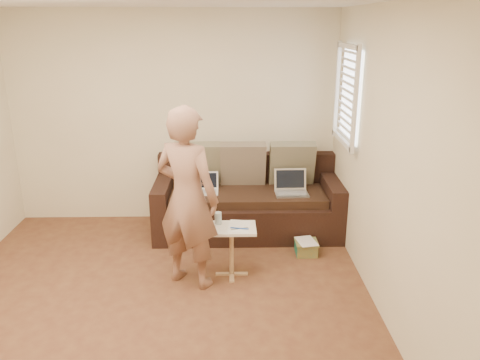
% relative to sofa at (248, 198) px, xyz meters
% --- Properties ---
extents(floor, '(4.50, 4.50, 0.00)m').
position_rel_sofa_xyz_m(floor, '(-0.90, -1.77, -0.42)').
color(floor, '#552C1F').
rests_on(floor, ground).
extents(wall_back, '(4.00, 0.00, 4.00)m').
position_rel_sofa_xyz_m(wall_back, '(-0.90, 0.48, 0.87)').
color(wall_back, beige).
rests_on(wall_back, ground).
extents(wall_right, '(0.00, 4.50, 4.50)m').
position_rel_sofa_xyz_m(wall_right, '(1.10, -1.77, 0.87)').
color(wall_right, beige).
rests_on(wall_right, ground).
extents(window_blinds, '(0.12, 0.88, 1.08)m').
position_rel_sofa_xyz_m(window_blinds, '(1.05, -0.27, 1.28)').
color(window_blinds, white).
rests_on(window_blinds, wall_right).
extents(sofa, '(2.20, 0.95, 0.85)m').
position_rel_sofa_xyz_m(sofa, '(0.00, 0.00, 0.00)').
color(sofa, black).
rests_on(sofa, ground).
extents(pillow_left, '(0.55, 0.29, 0.57)m').
position_rel_sofa_xyz_m(pillow_left, '(-0.60, 0.24, 0.37)').
color(pillow_left, '#69624D').
rests_on(pillow_left, sofa).
extents(pillow_mid, '(0.55, 0.27, 0.57)m').
position_rel_sofa_xyz_m(pillow_mid, '(-0.05, 0.21, 0.37)').
color(pillow_mid, brown).
rests_on(pillow_mid, sofa).
extents(pillow_right, '(0.55, 0.28, 0.57)m').
position_rel_sofa_xyz_m(pillow_right, '(0.55, 0.22, 0.37)').
color(pillow_right, '#69624D').
rests_on(pillow_right, sofa).
extents(laptop_silver, '(0.39, 0.28, 0.25)m').
position_rel_sofa_xyz_m(laptop_silver, '(0.51, -0.14, 0.10)').
color(laptop_silver, '#B7BABC').
rests_on(laptop_silver, sofa).
extents(laptop_white, '(0.31, 0.23, 0.23)m').
position_rel_sofa_xyz_m(laptop_white, '(-0.51, -0.06, 0.10)').
color(laptop_white, white).
rests_on(laptop_white, sofa).
extents(person, '(0.77, 0.68, 1.76)m').
position_rel_sofa_xyz_m(person, '(-0.61, -1.20, 0.45)').
color(person, '#8C584C').
rests_on(person, ground).
extents(side_table, '(0.48, 0.34, 0.53)m').
position_rel_sofa_xyz_m(side_table, '(-0.20, -1.08, -0.16)').
color(side_table, silver).
rests_on(side_table, ground).
extents(drinking_glass, '(0.07, 0.07, 0.12)m').
position_rel_sofa_xyz_m(drinking_glass, '(-0.33, -0.99, 0.16)').
color(drinking_glass, silver).
rests_on(drinking_glass, side_table).
extents(scissors, '(0.18, 0.10, 0.02)m').
position_rel_sofa_xyz_m(scissors, '(-0.12, -1.13, 0.11)').
color(scissors, silver).
rests_on(scissors, side_table).
extents(paper_on_table, '(0.25, 0.33, 0.00)m').
position_rel_sofa_xyz_m(paper_on_table, '(-0.12, -1.06, 0.10)').
color(paper_on_table, white).
rests_on(paper_on_table, side_table).
extents(striped_box, '(0.25, 0.25, 0.15)m').
position_rel_sofa_xyz_m(striped_box, '(0.62, -0.64, -0.35)').
color(striped_box, orange).
rests_on(striped_box, ground).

